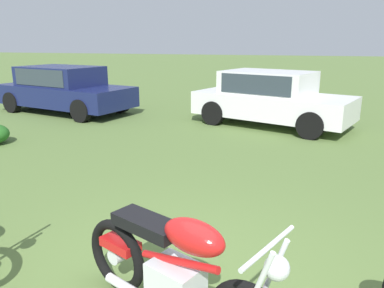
% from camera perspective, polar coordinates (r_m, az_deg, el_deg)
% --- Properties ---
extents(motorcycle_red, '(1.93, 1.03, 1.02)m').
position_cam_1_polar(motorcycle_red, '(3.01, -2.53, -18.78)').
color(motorcycle_red, black).
rests_on(motorcycle_red, ground).
extents(car_navy, '(4.67, 2.70, 1.43)m').
position_cam_1_polar(car_navy, '(12.46, -19.01, 8.21)').
color(car_navy, '#161E4C').
rests_on(car_navy, ground).
extents(car_white, '(4.37, 2.91, 1.43)m').
position_cam_1_polar(car_white, '(10.12, 11.84, 7.22)').
color(car_white, silver).
rests_on(car_white, ground).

